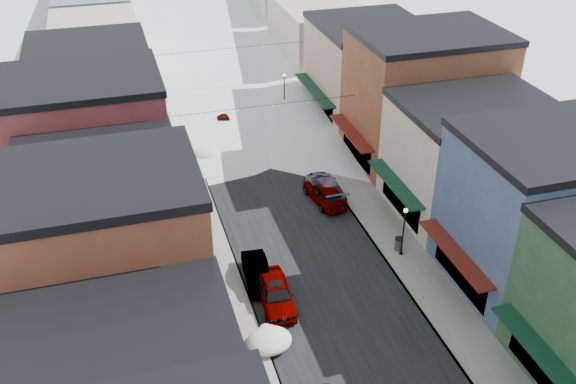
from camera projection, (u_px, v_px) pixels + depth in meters
road at (219, 88)px, 72.03m from camera, size 10.00×160.00×0.01m
sidewalk_left at (160, 94)px, 70.40m from camera, size 3.20×160.00×0.15m
sidewalk_right at (275, 82)px, 73.58m from camera, size 3.20×160.00×0.15m
curb_left at (174, 93)px, 70.77m from camera, size 0.10×160.00×0.15m
curb_right at (262, 83)px, 73.21m from camera, size 0.10×160.00×0.15m
bldg_l_brick_near at (98, 281)px, 33.05m from camera, size 12.30×8.20×12.50m
bldg_l_grayblue at (105, 220)px, 41.06m from camera, size 11.30×9.20×9.00m
bldg_l_brick_far at (84, 147)px, 47.69m from camera, size 13.30×9.20×11.00m
bldg_l_tan at (94, 100)px, 56.40m from camera, size 11.30×11.20×10.00m
bldg_r_blue at (539, 212)px, 40.47m from camera, size 11.30×9.20×10.50m
bldg_r_cream at (471, 157)px, 48.36m from camera, size 12.30×9.20×9.00m
bldg_r_brick_far at (424, 97)px, 55.23m from camera, size 13.30×9.20×11.50m
bldg_r_tan at (368, 70)px, 63.72m from camera, size 11.30×11.20×9.50m
distant_blocks at (185, 1)px, 88.85m from camera, size 34.00×55.00×8.00m
overhead_cables at (241, 74)px, 58.56m from camera, size 16.40×15.04×0.04m
car_silver_sedan at (276, 293)px, 40.47m from camera, size 2.35×5.11×1.70m
car_dark_hatch at (257, 273)px, 42.47m from camera, size 1.89×4.53×1.46m
car_silver_wagon at (203, 127)px, 61.74m from camera, size 2.54×5.05×1.41m
car_gray_suv at (325, 193)px, 50.98m from camera, size 2.58×5.15×1.68m
car_black_sedan at (325, 187)px, 51.90m from camera, size 2.36×5.58×1.61m
car_lane_silver at (223, 123)px, 62.26m from camera, size 1.87×4.63×1.58m
car_lane_white at (202, 43)px, 83.44m from camera, size 3.13×5.68×1.50m
trash_can at (399, 244)px, 45.37m from camera, size 0.59×0.59×1.00m
streetlamp_near at (404, 226)px, 43.94m from camera, size 0.32×0.32×3.81m
streetlamp_far at (284, 88)px, 64.78m from camera, size 0.35×0.35×4.17m
snow_pile_mid at (269, 340)px, 37.41m from camera, size 2.65×2.83×1.12m
snow_pile_far at (206, 153)px, 57.52m from camera, size 2.41×2.68×1.02m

